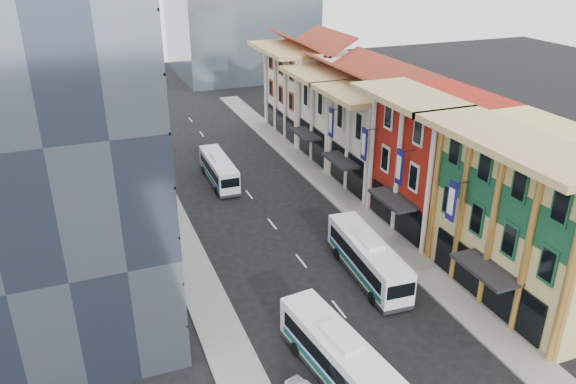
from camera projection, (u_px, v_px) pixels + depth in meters
name	position (u px, v px, depth m)	size (l,w,h in m)	color
sidewalk_right	(354.00, 208.00, 54.46)	(3.00, 90.00, 0.15)	slate
sidewalk_left	(180.00, 239.00, 48.84)	(3.00, 90.00, 0.15)	slate
shophouse_tan	(540.00, 219.00, 39.40)	(8.00, 14.00, 12.00)	#D6C67B
shophouse_red	(439.00, 162.00, 49.59)	(8.00, 10.00, 12.00)	#A01D12
shophouse_cream_near	(384.00, 140.00, 58.07)	(8.00, 9.00, 10.00)	silver
shophouse_cream_mid	(345.00, 116.00, 65.71)	(8.00, 9.00, 10.00)	silver
shophouse_cream_far	(310.00, 91.00, 74.42)	(8.00, 12.00, 11.00)	silver
office_tower	(45.00, 86.00, 37.34)	(12.00, 26.00, 30.00)	#363F55
office_block_far	(69.00, 111.00, 60.50)	(10.00, 18.00, 14.00)	gray
bus_left_near	(340.00, 358.00, 32.68)	(2.47, 10.52, 3.38)	silver
bus_left_far	(219.00, 169.00, 59.93)	(2.21, 9.44, 3.03)	silver
bus_right	(368.00, 257.00, 42.99)	(2.46, 10.52, 3.37)	white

